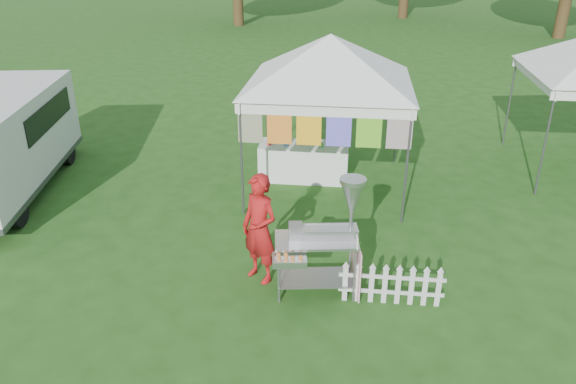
# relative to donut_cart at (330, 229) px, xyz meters

# --- Properties ---
(ground) EXTENTS (120.00, 120.00, 0.00)m
(ground) POSITION_rel_donut_cart_xyz_m (-0.25, 0.18, -1.02)
(ground) COLOR #224915
(ground) RESTS_ON ground
(canopy_main) EXTENTS (4.24, 4.24, 3.45)m
(canopy_main) POSITION_rel_donut_cart_xyz_m (-0.25, 3.67, 1.96)
(canopy_main) COLOR #59595E
(canopy_main) RESTS_ON ground
(donut_cart) EXTENTS (1.26, 1.02, 1.74)m
(donut_cart) POSITION_rel_donut_cart_xyz_m (0.00, 0.00, 0.00)
(donut_cart) COLOR gray
(donut_cart) RESTS_ON ground
(vendor) EXTENTS (0.72, 0.67, 1.66)m
(vendor) POSITION_rel_donut_cart_xyz_m (-1.01, 0.23, -0.20)
(vendor) COLOR #A81415
(vendor) RESTS_ON ground
(picket_fence) EXTENTS (1.44, 0.05, 0.56)m
(picket_fence) POSITION_rel_donut_cart_xyz_m (0.87, -0.16, -0.74)
(picket_fence) COLOR silver
(picket_fence) RESTS_ON ground
(display_table) EXTENTS (1.80, 0.70, 0.75)m
(display_table) POSITION_rel_donut_cart_xyz_m (-0.74, 3.98, -0.65)
(display_table) COLOR white
(display_table) RESTS_ON ground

